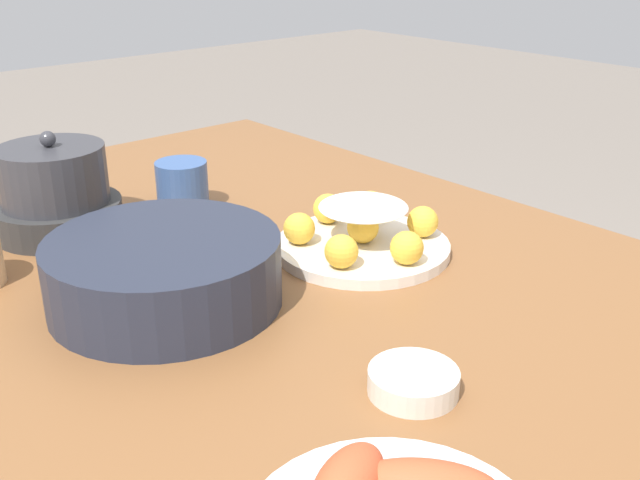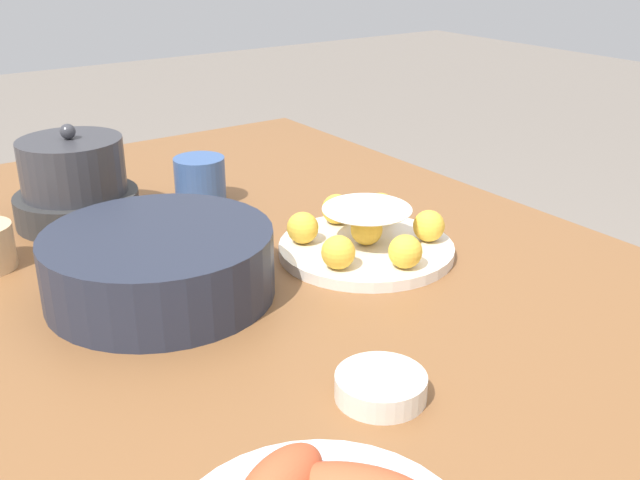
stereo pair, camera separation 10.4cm
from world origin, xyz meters
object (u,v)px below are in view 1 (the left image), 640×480
cup_near (182,185)px  sauce_bowl (413,381)px  cake_plate (362,235)px  warming_pot (56,193)px  serving_bowl (164,269)px  dining_table (275,333)px

cup_near → sauce_bowl: bearing=169.9°
cup_near → cake_plate: bearing=-163.3°
cup_near → warming_pot: bearing=79.1°
serving_bowl → cup_near: size_ratio=3.40×
sauce_bowl → warming_pot: bearing=7.7°
cake_plate → cup_near: size_ratio=2.95×
dining_table → cup_near: bearing=-10.3°
dining_table → cake_plate: (-0.01, -0.16, 0.11)m
cake_plate → cup_near: bearing=16.7°
serving_bowl → sauce_bowl: bearing=-165.5°
dining_table → serving_bowl: serving_bowl is taller
cake_plate → warming_pot: (0.37, 0.30, 0.04)m
dining_table → serving_bowl: size_ratio=5.19×
serving_bowl → cup_near: 0.35m
warming_pot → sauce_bowl: bearing=-172.3°
warming_pot → serving_bowl: bearing=-179.8°
dining_table → warming_pot: (0.36, 0.14, 0.14)m
sauce_bowl → dining_table: bearing=-10.0°
serving_bowl → dining_table: bearing=-106.1°
serving_bowl → sauce_bowl: (-0.34, -0.09, -0.03)m
cup_near → dining_table: bearing=169.7°
dining_table → cake_plate: bearing=-92.8°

